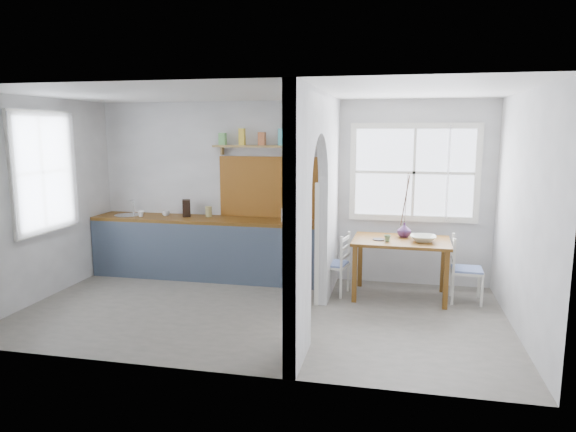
% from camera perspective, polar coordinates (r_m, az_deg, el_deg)
% --- Properties ---
extents(floor, '(5.80, 3.20, 0.01)m').
position_cam_1_polar(floor, '(6.34, -3.14, -10.62)').
color(floor, gray).
rests_on(floor, ground).
extents(ceiling, '(5.80, 3.20, 0.01)m').
position_cam_1_polar(ceiling, '(5.97, -3.37, 13.53)').
color(ceiling, silver).
rests_on(ceiling, walls).
extents(walls, '(5.81, 3.21, 2.60)m').
position_cam_1_polar(walls, '(6.02, -3.25, 1.09)').
color(walls, silver).
rests_on(walls, floor).
extents(partition, '(0.12, 3.20, 2.60)m').
position_cam_1_polar(partition, '(5.91, 3.45, 2.41)').
color(partition, silver).
rests_on(partition, floor).
extents(kitchen_window, '(0.10, 1.16, 1.50)m').
position_cam_1_polar(kitchen_window, '(7.28, -25.71, 4.40)').
color(kitchen_window, white).
rests_on(kitchen_window, walls).
extents(nook_window, '(1.76, 0.10, 1.30)m').
position_cam_1_polar(nook_window, '(7.33, 13.81, 4.70)').
color(nook_window, white).
rests_on(nook_window, walls).
extents(counter, '(3.50, 0.60, 0.90)m').
position_cam_1_polar(counter, '(7.76, -8.69, -3.43)').
color(counter, '#5B3A12').
rests_on(counter, floor).
extents(sink, '(0.40, 0.40, 0.02)m').
position_cam_1_polar(sink, '(8.20, -17.36, 0.03)').
color(sink, silver).
rests_on(sink, counter).
extents(backsplash, '(1.65, 0.03, 0.90)m').
position_cam_1_polar(backsplash, '(7.58, -1.62, 3.22)').
color(backsplash, '#955919').
rests_on(backsplash, walls).
extents(shelf, '(1.75, 0.20, 0.21)m').
position_cam_1_polar(shelf, '(7.45, -1.80, 8.11)').
color(shelf, '#9E7F47').
rests_on(shelf, walls).
extents(pendant_lamp, '(0.26, 0.26, 0.16)m').
position_cam_1_polar(pendant_lamp, '(7.04, 0.37, 7.07)').
color(pendant_lamp, beige).
rests_on(pendant_lamp, ceiling).
extents(utensil_rail, '(0.02, 0.50, 0.02)m').
position_cam_1_polar(utensil_rail, '(6.75, 3.77, 3.28)').
color(utensil_rail, silver).
rests_on(utensil_rail, partition).
extents(dining_table, '(1.26, 0.86, 0.77)m').
position_cam_1_polar(dining_table, '(6.93, 12.36, -5.71)').
color(dining_table, '#5B3A12').
rests_on(dining_table, floor).
extents(chair_left, '(0.44, 0.44, 0.83)m').
position_cam_1_polar(chair_left, '(6.93, 4.98, -5.27)').
color(chair_left, silver).
rests_on(chair_left, floor).
extents(chair_right, '(0.41, 0.41, 0.85)m').
position_cam_1_polar(chair_right, '(6.97, 19.26, -5.61)').
color(chair_right, silver).
rests_on(chair_right, floor).
extents(kettle, '(0.22, 0.19, 0.22)m').
position_cam_1_polar(kettle, '(7.26, -0.22, 0.25)').
color(kettle, silver).
rests_on(kettle, counter).
extents(mug_a, '(0.09, 0.09, 0.09)m').
position_cam_1_polar(mug_a, '(7.98, -16.04, 0.23)').
color(mug_a, white).
rests_on(mug_a, counter).
extents(mug_b, '(0.13, 0.13, 0.09)m').
position_cam_1_polar(mug_b, '(7.96, -13.41, 0.31)').
color(mug_b, silver).
rests_on(mug_b, counter).
extents(knife_block, '(0.17, 0.19, 0.25)m').
position_cam_1_polar(knife_block, '(7.85, -11.21, 0.87)').
color(knife_block, black).
rests_on(knife_block, counter).
extents(jar, '(0.10, 0.10, 0.16)m').
position_cam_1_polar(jar, '(7.76, -8.81, 0.48)').
color(jar, tan).
rests_on(jar, counter).
extents(towel_magenta, '(0.02, 0.03, 0.56)m').
position_cam_1_polar(towel_magenta, '(7.04, 3.49, -6.21)').
color(towel_magenta, '#B30E46').
rests_on(towel_magenta, counter).
extents(towel_orange, '(0.02, 0.03, 0.53)m').
position_cam_1_polar(towel_orange, '(7.04, 3.48, -6.42)').
color(towel_orange, '#D74908').
rests_on(towel_orange, counter).
extents(bowl, '(0.33, 0.33, 0.08)m').
position_cam_1_polar(bowl, '(6.78, 14.78, -2.44)').
color(bowl, silver).
rests_on(bowl, dining_table).
extents(table_cup, '(0.11, 0.11, 0.08)m').
position_cam_1_polar(table_cup, '(6.69, 10.99, -2.44)').
color(table_cup, '#6B9267').
rests_on(table_cup, dining_table).
extents(plate, '(0.17, 0.17, 0.01)m').
position_cam_1_polar(plate, '(6.76, 10.04, -2.58)').
color(plate, black).
rests_on(plate, dining_table).
extents(vase, '(0.24, 0.24, 0.19)m').
position_cam_1_polar(vase, '(6.99, 12.78, -1.52)').
color(vase, '#432450').
rests_on(vase, dining_table).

